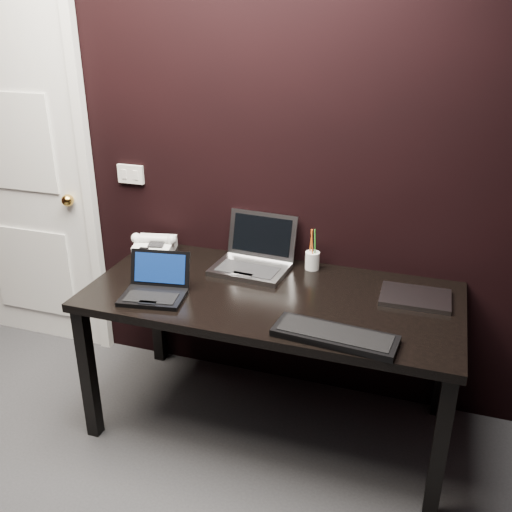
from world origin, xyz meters
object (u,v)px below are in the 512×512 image
(desk, at_px, (272,308))
(ext_keyboard, at_px, (335,336))
(closed_laptop, at_px, (415,297))
(door, at_px, (20,177))
(pen_cup, at_px, (312,260))
(desk_phone, at_px, (155,245))
(mobile_phone, at_px, (144,259))
(netbook, at_px, (155,289))
(silver_laptop, at_px, (253,259))

(desk, bearing_deg, ext_keyboard, -40.44)
(closed_laptop, bearing_deg, door, 174.21)
(door, relative_size, pen_cup, 10.14)
(closed_laptop, xyz_separation_m, desk_phone, (-1.36, 0.11, 0.03))
(mobile_phone, height_order, pen_cup, pen_cup)
(netbook, distance_m, silver_laptop, 0.54)
(netbook, height_order, mobile_phone, netbook)
(ext_keyboard, xyz_separation_m, pen_cup, (-0.24, 0.62, 0.03))
(netbook, bearing_deg, ext_keyboard, -7.17)
(door, xyz_separation_m, closed_laptop, (2.28, -0.23, -0.29))
(silver_laptop, bearing_deg, netbook, -127.36)
(ext_keyboard, bearing_deg, mobile_phone, 159.73)
(ext_keyboard, relative_size, pen_cup, 2.38)
(door, relative_size, netbook, 6.78)
(netbook, xyz_separation_m, pen_cup, (0.61, 0.51, 0.01))
(door, height_order, ext_keyboard, door)
(desk, bearing_deg, mobile_phone, 172.71)
(mobile_phone, bearing_deg, desk_phone, 98.73)
(netbook, bearing_deg, desk_phone, 117.89)
(mobile_phone, bearing_deg, silver_laptop, 14.94)
(ext_keyboard, distance_m, desk_phone, 1.21)
(pen_cup, bearing_deg, desk_phone, -175.28)
(door, relative_size, mobile_phone, 22.97)
(mobile_phone, xyz_separation_m, pen_cup, (0.82, 0.23, 0.01))
(ext_keyboard, bearing_deg, netbook, 172.83)
(desk_phone, xyz_separation_m, pen_cup, (0.84, 0.07, 0.00))
(netbook, height_order, silver_laptop, silver_laptop)
(door, distance_m, pen_cup, 1.78)
(pen_cup, bearing_deg, mobile_phone, -164.31)
(silver_laptop, bearing_deg, pen_cup, 17.09)
(closed_laptop, bearing_deg, desk, -167.09)
(desk, distance_m, pen_cup, 0.36)
(netbook, xyz_separation_m, mobile_phone, (-0.21, 0.28, -0.00))
(netbook, bearing_deg, desk, 21.37)
(desk, bearing_deg, netbook, -158.63)
(closed_laptop, xyz_separation_m, pen_cup, (-0.52, 0.18, 0.04))
(desk_phone, relative_size, pen_cup, 1.20)
(netbook, distance_m, mobile_phone, 0.35)
(desk_phone, bearing_deg, netbook, -62.11)
(netbook, bearing_deg, door, 153.77)
(door, distance_m, netbook, 1.31)
(netbook, height_order, closed_laptop, netbook)
(desk, bearing_deg, closed_laptop, 12.91)
(door, bearing_deg, desk, -12.82)
(netbook, height_order, desk_phone, netbook)
(silver_laptop, xyz_separation_m, ext_keyboard, (0.52, -0.53, -0.03))
(desk, height_order, silver_laptop, silver_laptop)
(ext_keyboard, distance_m, pen_cup, 0.67)
(silver_laptop, bearing_deg, mobile_phone, -165.06)
(desk_phone, bearing_deg, pen_cup, 4.72)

